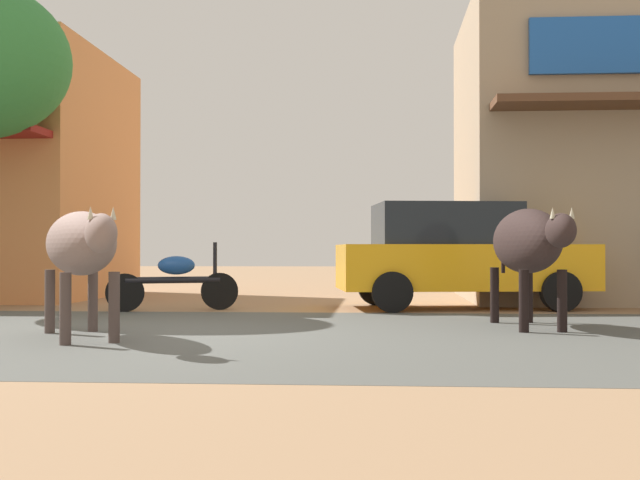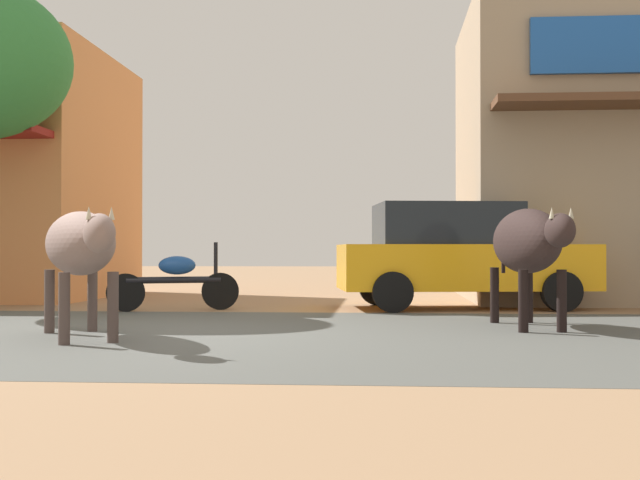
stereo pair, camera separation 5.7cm
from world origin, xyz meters
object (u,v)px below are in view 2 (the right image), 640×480
(parked_hatchback_car, at_px, (459,255))
(cow_far_dark, at_px, (528,242))
(cow_near_brown, at_px, (81,245))
(parked_motorcycle, at_px, (176,280))

(parked_hatchback_car, height_order, cow_far_dark, parked_hatchback_car)
(parked_hatchback_car, distance_m, cow_near_brown, 6.48)
(cow_near_brown, xyz_separation_m, cow_far_dark, (4.79, 1.55, 0.04))
(parked_hatchback_car, bearing_deg, cow_far_dark, -81.23)
(parked_hatchback_car, xyz_separation_m, cow_far_dark, (0.51, -3.32, 0.16))
(parked_hatchback_car, relative_size, cow_far_dark, 1.61)
(cow_far_dark, bearing_deg, parked_hatchback_car, 98.77)
(cow_far_dark, bearing_deg, parked_motorcycle, 152.66)
(cow_near_brown, relative_size, cow_far_dark, 0.95)
(parked_motorcycle, bearing_deg, parked_hatchback_car, 11.00)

